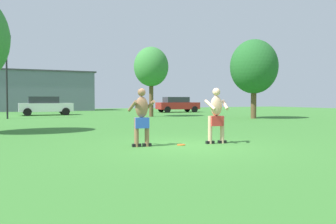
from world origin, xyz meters
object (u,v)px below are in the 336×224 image
frisbee (181,145)px  tree_behind_players (254,67)px  player_near (142,116)px  car_white_far_end (45,105)px  tree_right_field (151,67)px  car_red_mid_lot (177,104)px  player_in_red (216,114)px  lamp_post (7,68)px

frisbee → tree_behind_players: bearing=42.4°
player_near → car_white_far_end: 21.70m
tree_right_field → car_red_mid_lot: bearing=49.9°
player_in_red → car_red_mid_lot: (10.54, 23.02, -0.09)m
player_near → car_white_far_end: bearing=90.6°
tree_right_field → tree_behind_players: 7.81m
player_near → tree_behind_players: (12.42, 10.06, 2.74)m
tree_right_field → lamp_post: bearing=171.6°
frisbee → lamp_post: bearing=104.3°
player_near → frisbee: size_ratio=6.77×
car_white_far_end → tree_behind_players: 17.43m
car_white_far_end → tree_behind_players: tree_behind_players is taller
car_red_mid_lot → tree_right_field: bearing=-130.1°
player_near → car_white_far_end: player_near is taller
player_in_red → car_red_mid_lot: bearing=65.4°
player_in_red → lamp_post: bearing=107.7°
frisbee → car_white_far_end: 21.99m
tree_behind_players → lamp_post: bearing=155.7°
player_in_red → tree_right_field: 16.90m
player_in_red → tree_behind_players: 14.76m
player_in_red → frisbee: bearing=173.3°
player_near → frisbee: (1.17, -0.22, -0.88)m
player_in_red → car_white_far_end: (-2.57, 22.06, -0.09)m
car_red_mid_lot → tree_right_field: (-5.93, -7.04, 3.03)m
car_white_far_end → frisbee: bearing=-86.3°
player_in_red → lamp_post: (-5.57, 17.49, 2.61)m
tree_behind_players → tree_right_field: bearing=134.5°
player_in_red → frisbee: 1.47m
frisbee → lamp_post: 18.25m
car_white_far_end → car_red_mid_lot: bearing=4.2°
lamp_post → tree_right_field: 10.31m
frisbee → tree_behind_players: size_ratio=0.04×
player_in_red → lamp_post: size_ratio=0.30×
car_white_far_end → tree_behind_players: (12.66, -11.64, 2.81)m
player_in_red → car_white_far_end: player_in_red is taller
car_red_mid_lot → tree_behind_players: bearing=-92.1°
player_near → car_red_mid_lot: (12.87, 22.66, -0.07)m
frisbee → tree_behind_players: (11.25, 10.28, 3.63)m
frisbee → car_red_mid_lot: size_ratio=0.06×
tree_behind_players → car_white_far_end: bearing=137.4°
player_in_red → car_red_mid_lot: player_in_red is taller
lamp_post → tree_behind_players: 17.19m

